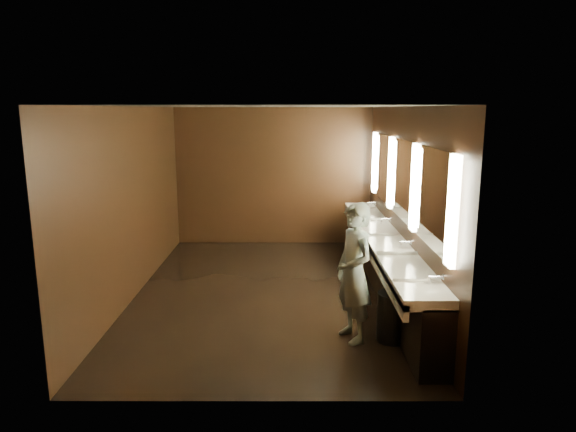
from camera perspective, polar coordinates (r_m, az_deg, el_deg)
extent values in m
plane|color=black|center=(7.98, -2.19, -8.46)|extent=(6.00, 6.00, 0.00)
cube|color=#2D2D2B|center=(7.49, -2.36, 12.08)|extent=(4.00, 6.00, 0.02)
cube|color=black|center=(10.57, -1.62, 4.40)|extent=(4.00, 0.02, 2.80)
cube|color=black|center=(4.69, -3.74, -5.13)|extent=(4.00, 0.02, 2.80)
cube|color=black|center=(7.95, -16.84, 1.42)|extent=(0.02, 6.00, 2.80)
cube|color=black|center=(7.79, 12.60, 1.44)|extent=(0.02, 6.00, 2.80)
cube|color=black|center=(7.99, 11.01, -5.59)|extent=(0.36, 5.40, 0.81)
cube|color=silver|center=(7.85, 10.46, -2.50)|extent=(0.55, 5.40, 0.12)
cube|color=silver|center=(7.83, 8.67, -3.08)|extent=(0.06, 5.40, 0.18)
cylinder|color=silver|center=(5.80, 16.19, -6.51)|extent=(0.18, 0.04, 0.04)
cylinder|color=silver|center=(7.16, 13.00, -2.85)|extent=(0.18, 0.04, 0.04)
cylinder|color=silver|center=(8.55, 10.85, -0.37)|extent=(0.18, 0.04, 0.04)
cylinder|color=silver|center=(9.97, 9.30, 1.41)|extent=(0.18, 0.04, 0.04)
cube|color=#FFF7C4|center=(5.44, 17.83, 0.48)|extent=(0.06, 0.22, 1.15)
cube|color=white|center=(6.20, 15.75, 1.94)|extent=(0.03, 1.32, 1.15)
cube|color=#FFF7C4|center=(6.96, 13.89, 3.08)|extent=(0.06, 0.23, 1.15)
cube|color=white|center=(7.73, 12.61, 3.99)|extent=(0.03, 1.32, 1.15)
cube|color=#FFF7C4|center=(8.50, 11.36, 4.73)|extent=(0.06, 0.23, 1.15)
cube|color=white|center=(9.29, 10.50, 5.35)|extent=(0.03, 1.32, 1.15)
cube|color=#FFF7C4|center=(10.07, 9.61, 5.87)|extent=(0.06, 0.22, 1.15)
imported|color=#9AC9E6|center=(6.21, 7.35, -6.26)|extent=(0.61, 0.72, 1.70)
cylinder|color=black|center=(6.45, 11.58, -10.90)|extent=(0.51, 0.51, 0.60)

